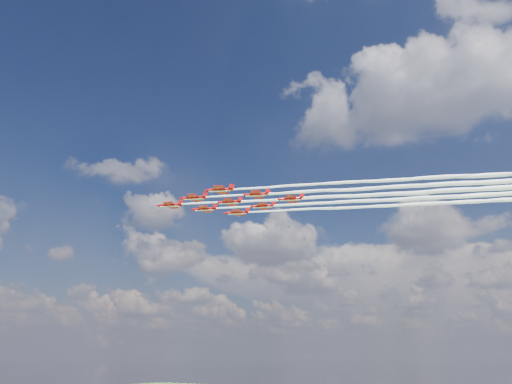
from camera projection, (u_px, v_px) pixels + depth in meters
jet_lead at (349, 196)px, 164.24m from camera, size 120.97×52.46×2.50m
jet_row2_port at (384, 188)px, 156.21m from camera, size 120.97×52.46×2.50m
jet_row2_starb at (381, 200)px, 168.85m from camera, size 120.97×52.46×2.50m
jet_row3_port at (422, 179)px, 148.18m from camera, size 120.97×52.46×2.50m
jet_row3_centre at (416, 193)px, 160.82m from camera, size 120.97×52.46×2.50m
jet_row3_starb at (411, 204)px, 173.46m from camera, size 120.97×52.46×2.50m
jet_row4_port at (455, 184)px, 152.79m from camera, size 120.97×52.46×2.50m
jet_row4_starb at (446, 197)px, 165.43m from camera, size 120.97×52.46×2.50m
jet_tail at (485, 189)px, 157.40m from camera, size 120.97×52.46×2.50m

